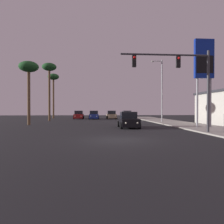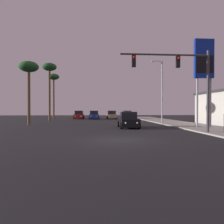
# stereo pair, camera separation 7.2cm
# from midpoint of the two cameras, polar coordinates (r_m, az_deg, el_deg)

# --- Properties ---
(ground_plane) EXTENTS (120.00, 120.00, 0.00)m
(ground_plane) POSITION_cam_midpoint_polar(r_m,az_deg,el_deg) (13.81, 1.81, -7.32)
(ground_plane) COLOR black
(sidewalk_right) EXTENTS (5.00, 60.00, 0.12)m
(sidewalk_right) POSITION_cam_midpoint_polar(r_m,az_deg,el_deg) (26.08, 20.56, -3.47)
(sidewalk_right) COLOR #9E998E
(sidewalk_right) RESTS_ON ground
(car_black) EXTENTS (2.04, 4.32, 1.68)m
(car_black) POSITION_cam_midpoint_polar(r_m,az_deg,el_deg) (23.06, 4.21, -2.22)
(car_black) COLOR black
(car_black) RESTS_ON ground
(car_tan) EXTENTS (2.04, 4.32, 1.68)m
(car_tan) POSITION_cam_midpoint_polar(r_m,az_deg,el_deg) (45.11, -0.20, -0.81)
(car_tan) COLOR tan
(car_tan) RESTS_ON ground
(car_red) EXTENTS (2.04, 4.32, 1.68)m
(car_red) POSITION_cam_midpoint_polar(r_m,az_deg,el_deg) (44.95, -8.69, -0.83)
(car_red) COLOR maroon
(car_red) RESTS_ON ground
(car_white) EXTENTS (2.04, 4.33, 1.68)m
(car_white) POSITION_cam_midpoint_polar(r_m,az_deg,el_deg) (45.01, 3.82, -0.82)
(car_white) COLOR silver
(car_white) RESTS_ON ground
(car_blue) EXTENTS (2.04, 4.32, 1.68)m
(car_blue) POSITION_cam_midpoint_polar(r_m,az_deg,el_deg) (43.86, -4.79, -0.86)
(car_blue) COLOR navy
(car_blue) RESTS_ON ground
(traffic_light_mast) EXTENTS (7.15, 0.36, 6.50)m
(traffic_light_mast) POSITION_cam_midpoint_polar(r_m,az_deg,el_deg) (18.39, 18.10, 9.39)
(traffic_light_mast) COLOR #38383D
(traffic_light_mast) RESTS_ON sidewalk_right
(street_lamp) EXTENTS (1.74, 0.24, 9.00)m
(street_lamp) POSITION_cam_midpoint_polar(r_m,az_deg,el_deg) (32.82, 12.62, 6.24)
(street_lamp) COLOR #99999E
(street_lamp) RESTS_ON sidewalk_right
(gas_station_sign) EXTENTS (2.00, 0.42, 9.00)m
(gas_station_sign) POSITION_cam_midpoint_polar(r_m,az_deg,el_deg) (24.74, 22.83, 11.56)
(gas_station_sign) COLOR #99999E
(gas_station_sign) RESTS_ON sidewalk_right
(palm_tree_far) EXTENTS (2.40, 2.40, 9.61)m
(palm_tree_far) POSITION_cam_midpoint_polar(r_m,az_deg,el_deg) (48.87, -15.11, 8.20)
(palm_tree_far) COLOR brown
(palm_tree_far) RESTS_ON ground
(palm_tree_mid) EXTENTS (2.40, 2.40, 9.78)m
(palm_tree_mid) POSITION_cam_midpoint_polar(r_m,az_deg,el_deg) (38.96, -16.12, 10.37)
(palm_tree_mid) COLOR brown
(palm_tree_mid) RESTS_ON ground
(palm_tree_near) EXTENTS (2.40, 2.40, 7.86)m
(palm_tree_near) POSITION_cam_midpoint_polar(r_m,az_deg,el_deg) (29.20, -21.00, 10.25)
(palm_tree_near) COLOR brown
(palm_tree_near) RESTS_ON ground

